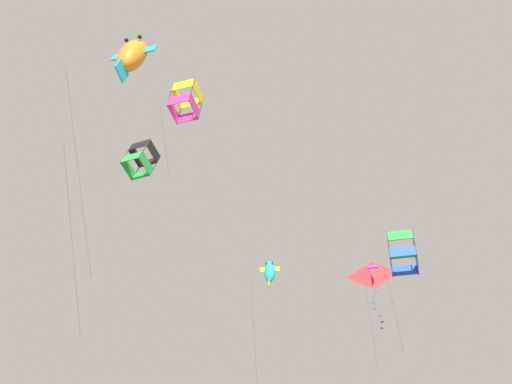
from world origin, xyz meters
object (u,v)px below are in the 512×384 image
kite_box_near_left (186,101)px  kite_delta_mid_left (373,276)px  kite_fish_upper_right (132,56)px  kite_fish_far_centre (270,272)px  kite_box_near_right (140,160)px  kite_box_low_drifter (402,253)px

kite_box_near_left → kite_delta_mid_left: 12.84m
kite_fish_upper_right → kite_delta_mid_left: kite_fish_upper_right is taller
kite_fish_upper_right → kite_box_near_left: bearing=-85.2°
kite_fish_far_centre → kite_box_near_right: (7.17, 1.08, 3.93)m
kite_box_near_right → kite_box_low_drifter: (-11.43, 3.73, -3.93)m
kite_box_near_right → kite_fish_upper_right: bearing=121.6°
kite_fish_far_centre → kite_fish_upper_right: bearing=73.7°
kite_delta_mid_left → kite_box_low_drifter: (0.94, 3.40, -0.15)m
kite_fish_far_centre → kite_box_near_right: 8.25m
kite_fish_far_centre → kite_delta_mid_left: bearing=-157.8°
kite_fish_far_centre → kite_delta_mid_left: size_ratio=1.24×
kite_fish_far_centre → kite_box_near_left: bearing=59.2°
kite_box_near_left → kite_fish_far_centre: bearing=-114.2°
kite_box_near_right → kite_box_near_left: 3.69m
kite_box_near_left → kite_box_near_right: bearing=7.5°
kite_fish_far_centre → kite_box_near_right: size_ratio=0.74×
kite_fish_far_centre → kite_box_near_left: kite_box_near_left is taller
kite_box_low_drifter → kite_box_near_left: bearing=26.9°
kite_fish_upper_right → kite_box_low_drifter: bearing=-129.4°
kite_fish_upper_right → kite_box_low_drifter: size_ratio=1.75×
kite_box_near_right → kite_box_low_drifter: kite_box_near_right is taller
kite_box_near_right → kite_box_near_left: (-1.58, 1.16, 3.12)m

